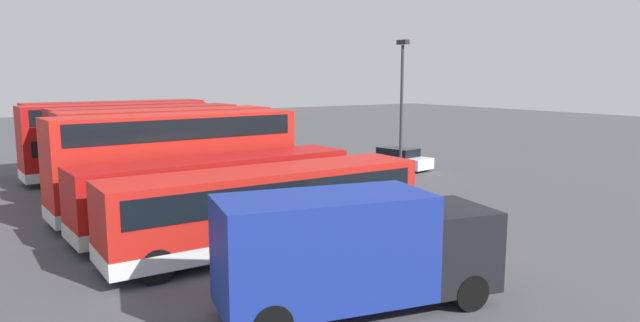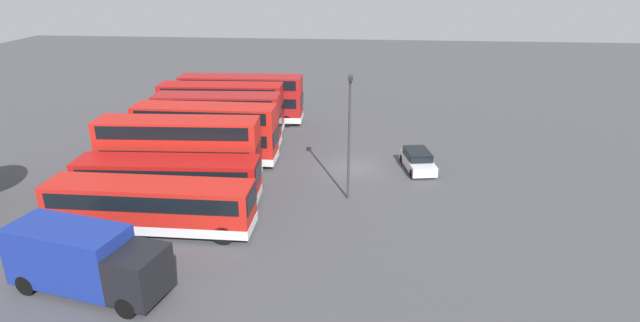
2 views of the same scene
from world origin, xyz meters
The scene contains 11 objects.
ground_plane centered at (0.00, 0.00, 0.00)m, with size 140.00×140.00×0.00m, color #47474C.
bus_single_deck_near_end centered at (-10.87, 11.25, 1.62)m, with size 2.62×11.76×2.95m.
bus_single_deck_second centered at (-7.16, 11.61, 1.62)m, with size 3.18×11.65×2.95m.
bus_double_decker_third centered at (-3.72, 12.05, 2.45)m, with size 3.17×11.19×4.55m.
bus_double_decker_fourth centered at (-0.03, 11.29, 2.45)m, with size 2.64×10.68×4.55m.
bus_double_decker_fifth centered at (3.41, 11.35, 2.45)m, with size 3.14×10.32×4.55m.
bus_double_decker_sixth centered at (7.19, 12.06, 2.45)m, with size 3.05×10.90×4.55m.
bus_double_decker_seventh centered at (10.80, 11.15, 2.45)m, with size 2.97×11.62×4.55m.
box_truck_blue centered at (-16.82, 11.90, 1.71)m, with size 4.06×7.86×3.20m.
car_hatchback_silver centered at (0.16, -4.65, 0.70)m, with size 4.49×2.53×1.43m.
lamp_post_tall centered at (-5.48, 0.28, 4.74)m, with size 0.70×0.30×8.11m.
Camera 2 is at (-36.20, -0.81, 14.42)m, focal length 28.97 mm.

